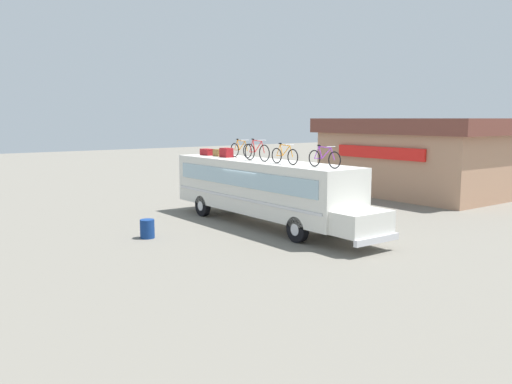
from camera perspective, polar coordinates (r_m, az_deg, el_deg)
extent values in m
plane|color=slate|center=(24.22, 0.51, -3.47)|extent=(120.00, 120.00, 0.00)
cube|color=silver|center=(23.94, 0.51, 0.65)|extent=(10.82, 2.32, 2.29)
cube|color=silver|center=(19.64, 11.27, -3.23)|extent=(1.27, 2.14, 0.84)
cube|color=#99B7C6|center=(23.20, -1.80, 1.47)|extent=(9.96, 0.04, 0.71)
cube|color=#99B7C6|center=(24.61, 2.69, 1.83)|extent=(9.96, 0.04, 0.71)
cube|color=silver|center=(23.31, -1.80, -0.68)|extent=(10.39, 0.03, 0.12)
cube|color=silver|center=(24.72, 2.69, -0.20)|extent=(10.39, 0.03, 0.12)
cube|color=silver|center=(19.30, 12.78, -4.99)|extent=(0.16, 2.21, 0.24)
cylinder|color=black|center=(20.69, 4.44, -4.00)|extent=(1.02, 0.28, 1.02)
cylinder|color=silver|center=(20.69, 4.44, -4.00)|extent=(0.46, 0.30, 0.46)
cylinder|color=black|center=(22.06, 8.45, -3.32)|extent=(1.02, 0.28, 1.02)
cylinder|color=silver|center=(22.06, 8.45, -3.32)|extent=(0.46, 0.30, 0.46)
cylinder|color=black|center=(26.30, -5.71, -1.47)|extent=(1.02, 0.28, 1.02)
cylinder|color=silver|center=(26.30, -5.71, -1.47)|extent=(0.46, 0.30, 0.46)
cylinder|color=black|center=(27.39, -2.04, -1.06)|extent=(1.02, 0.28, 1.02)
cylinder|color=silver|center=(27.39, -2.04, -1.06)|extent=(0.46, 0.30, 0.46)
cube|color=maroon|center=(27.35, -5.25, 4.27)|extent=(0.76, 0.41, 0.33)
cube|color=olive|center=(26.68, -3.89, 4.22)|extent=(0.47, 0.53, 0.35)
cube|color=maroon|center=(25.84, -3.18, 4.22)|extent=(0.62, 0.41, 0.45)
torus|color=black|center=(26.06, -2.29, 4.50)|extent=(0.67, 0.04, 0.67)
torus|color=black|center=(25.20, -0.92, 4.39)|extent=(0.67, 0.04, 0.67)
cylinder|color=orange|center=(25.79, -1.89, 5.04)|extent=(0.20, 0.04, 0.48)
cylinder|color=orange|center=(25.53, -1.48, 4.97)|extent=(0.49, 0.04, 0.46)
cylinder|color=orange|center=(25.59, -1.59, 5.51)|extent=(0.64, 0.04, 0.07)
cylinder|color=orange|center=(25.90, -2.04, 4.51)|extent=(0.40, 0.03, 0.05)
cylinder|color=orange|center=(25.96, -2.15, 5.03)|extent=(0.26, 0.03, 0.50)
cylinder|color=orange|center=(25.26, -1.05, 4.92)|extent=(0.22, 0.03, 0.47)
cylinder|color=silver|center=(25.33, -1.18, 5.56)|extent=(0.03, 0.44, 0.03)
ellipsoid|color=black|center=(25.85, -2.00, 5.65)|extent=(0.20, 0.08, 0.06)
torus|color=black|center=(24.02, -0.68, 4.30)|extent=(0.74, 0.04, 0.74)
torus|color=black|center=(23.16, 0.90, 4.17)|extent=(0.74, 0.04, 0.74)
cylinder|color=red|center=(23.75, -0.22, 4.93)|extent=(0.21, 0.04, 0.53)
cylinder|color=red|center=(23.49, 0.25, 4.86)|extent=(0.50, 0.04, 0.51)
cylinder|color=red|center=(23.55, 0.13, 5.50)|extent=(0.65, 0.04, 0.07)
cylinder|color=red|center=(23.86, -0.39, 4.30)|extent=(0.41, 0.03, 0.05)
cylinder|color=red|center=(23.91, -0.51, 4.93)|extent=(0.26, 0.03, 0.55)
cylinder|color=red|center=(23.22, 0.75, 4.80)|extent=(0.22, 0.03, 0.51)
cylinder|color=silver|center=(23.29, 0.61, 5.55)|extent=(0.03, 0.44, 0.03)
ellipsoid|color=black|center=(23.80, -0.34, 5.66)|extent=(0.20, 0.08, 0.06)
torus|color=black|center=(22.30, 2.22, 3.91)|extent=(0.65, 0.04, 0.65)
torus|color=black|center=(21.51, 3.94, 3.75)|extent=(0.65, 0.04, 0.65)
cylinder|color=orange|center=(22.04, 2.73, 4.49)|extent=(0.20, 0.04, 0.46)
cylinder|color=orange|center=(21.81, 3.25, 4.41)|extent=(0.48, 0.04, 0.44)
cylinder|color=orange|center=(21.86, 3.11, 5.01)|extent=(0.62, 0.04, 0.07)
cylinder|color=orange|center=(22.15, 2.54, 3.90)|extent=(0.39, 0.03, 0.05)
cylinder|color=orange|center=(22.19, 2.41, 4.49)|extent=(0.25, 0.03, 0.48)
cylinder|color=orange|center=(21.57, 3.79, 4.34)|extent=(0.21, 0.03, 0.45)
cylinder|color=silver|center=(21.62, 3.64, 5.07)|extent=(0.03, 0.44, 0.03)
ellipsoid|color=black|center=(22.09, 2.60, 5.19)|extent=(0.20, 0.08, 0.06)
torus|color=black|center=(20.88, 6.26, 3.60)|extent=(0.65, 0.04, 0.65)
torus|color=black|center=(20.10, 8.38, 3.40)|extent=(0.65, 0.04, 0.65)
cylinder|color=purple|center=(20.63, 6.89, 4.22)|extent=(0.21, 0.04, 0.46)
cylinder|color=purple|center=(20.39, 7.53, 4.12)|extent=(0.50, 0.04, 0.45)
cylinder|color=purple|center=(20.44, 7.37, 4.76)|extent=(0.65, 0.04, 0.07)
cylinder|color=purple|center=(20.73, 6.65, 3.59)|extent=(0.41, 0.03, 0.05)
cylinder|color=purple|center=(20.78, 6.50, 4.22)|extent=(0.27, 0.03, 0.48)
cylinder|color=purple|center=(20.15, 8.20, 4.04)|extent=(0.23, 0.03, 0.45)
cylinder|color=silver|center=(20.21, 8.01, 4.82)|extent=(0.03, 0.44, 0.03)
ellipsoid|color=black|center=(20.67, 6.74, 4.96)|extent=(0.20, 0.08, 0.06)
cube|color=tan|center=(35.54, 17.21, 2.93)|extent=(10.70, 7.91, 3.84)
cube|color=brown|center=(35.43, 17.36, 6.76)|extent=(11.55, 8.55, 0.92)
cube|color=red|center=(32.30, 13.01, 4.12)|extent=(6.42, 0.16, 0.70)
cylinder|color=navy|center=(21.82, -11.53, -3.87)|extent=(0.57, 0.57, 0.75)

